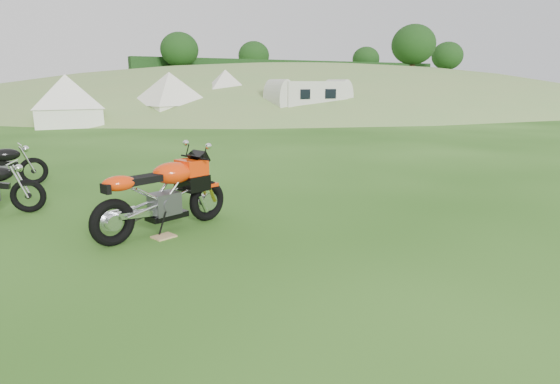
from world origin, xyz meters
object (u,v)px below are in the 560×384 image
plywood_board (164,237)px  tent_right (226,94)px  tent_left (67,100)px  caravan (309,101)px  tent_mid (170,97)px  sport_motorcycle (162,189)px

plywood_board → tent_right: (9.01, 19.98, 1.35)m
plywood_board → tent_left: tent_left is taller
plywood_board → caravan: size_ratio=0.06×
tent_left → caravan: 11.94m
plywood_board → tent_left: size_ratio=0.10×
tent_mid → plywood_board: bearing=-121.1°
tent_left → caravan: bearing=-11.4°
tent_right → caravan: size_ratio=0.68×
sport_motorcycle → plywood_board: (-0.08, -0.24, -0.60)m
tent_mid → tent_right: tent_right is taller
sport_motorcycle → tent_left: 18.26m
tent_left → plywood_board: bearing=-87.8°
sport_motorcycle → plywood_board: size_ratio=7.17×
tent_left → tent_right: (8.64, 1.49, 0.11)m
tent_mid → caravan: 7.34m
plywood_board → tent_mid: size_ratio=0.10×
tent_left → tent_right: bearing=13.2°
sport_motorcycle → tent_left: (0.29, 18.25, 0.64)m
tent_right → caravan: (2.90, -4.54, -0.28)m
plywood_board → tent_mid: tent_mid is taller
tent_left → tent_right: 8.77m
tent_mid → tent_right: size_ratio=0.96×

